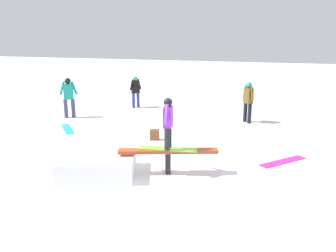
# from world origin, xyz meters

# --- Properties ---
(ground_plane) EXTENTS (60.00, 60.00, 0.00)m
(ground_plane) POSITION_xyz_m (0.00, 0.00, 0.00)
(ground_plane) COLOR white
(rail_feature) EXTENTS (2.45, 0.92, 0.64)m
(rail_feature) POSITION_xyz_m (0.00, 0.00, 0.54)
(rail_feature) COLOR black
(rail_feature) RESTS_ON ground
(snow_kicker_ramp) EXTENTS (2.13, 1.92, 0.49)m
(snow_kicker_ramp) POSITION_xyz_m (-1.68, -0.46, 0.25)
(snow_kicker_ramp) COLOR white
(snow_kicker_ramp) RESTS_ON ground
(main_rider_on_rail) EXTENTS (1.46, 0.72, 1.30)m
(main_rider_on_rail) POSITION_xyz_m (0.00, 0.00, 1.27)
(main_rider_on_rail) COLOR #81CF38
(main_rider_on_rail) RESTS_ON rail_feature
(bystander_brown) EXTENTS (0.47, 0.55, 1.56)m
(bystander_brown) POSITION_xyz_m (1.67, 5.69, 0.87)
(bystander_brown) COLOR black
(bystander_brown) RESTS_ON ground
(bystander_black) EXTENTS (0.42, 0.57, 1.40)m
(bystander_black) POSITION_xyz_m (-3.32, 7.19, 0.79)
(bystander_black) COLOR navy
(bystander_black) RESTS_ON ground
(bystander_teal) EXTENTS (0.68, 0.40, 1.60)m
(bystander_teal) POSITION_xyz_m (-5.28, 4.74, 0.89)
(bystander_teal) COLOR #3C4167
(bystander_teal) RESTS_ON ground
(loose_snowboard_cyan) EXTENTS (1.05, 1.28, 0.02)m
(loose_snowboard_cyan) POSITION_xyz_m (-4.49, 3.10, 0.01)
(loose_snowboard_cyan) COLOR #27B5C8
(loose_snowboard_cyan) RESTS_ON ground
(loose_snowboard_magenta) EXTENTS (1.27, 1.26, 0.02)m
(loose_snowboard_magenta) POSITION_xyz_m (2.83, 1.56, 0.01)
(loose_snowboard_magenta) COLOR #CE239F
(loose_snowboard_magenta) RESTS_ON ground
(loose_snowboard_white) EXTENTS (0.48, 1.36, 0.02)m
(loose_snowboard_white) POSITION_xyz_m (3.53, 6.01, 0.01)
(loose_snowboard_white) COLOR white
(loose_snowboard_white) RESTS_ON ground
(backpack_on_snow) EXTENTS (0.34, 0.28, 0.34)m
(backpack_on_snow) POSITION_xyz_m (-1.12, 2.66, 0.17)
(backpack_on_snow) COLOR brown
(backpack_on_snow) RESTS_ON ground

